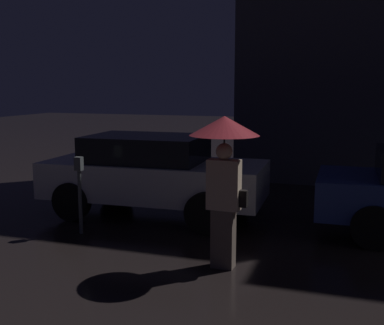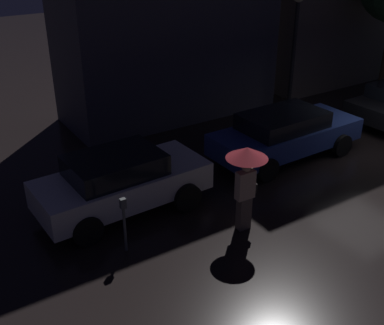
{
  "view_description": "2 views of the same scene",
  "coord_description": "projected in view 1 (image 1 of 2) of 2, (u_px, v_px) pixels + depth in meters",
  "views": [
    {
      "loc": [
        -4.05,
        -6.77,
        2.4
      ],
      "look_at": [
        -6.51,
        0.47,
        1.18
      ],
      "focal_mm": 45.0,
      "sensor_mm": 36.0,
      "label": 1
    },
    {
      "loc": [
        -11.53,
        -7.85,
        6.24
      ],
      "look_at": [
        -6.31,
        0.26,
        1.39
      ],
      "focal_mm": 45.0,
      "sensor_mm": 36.0,
      "label": 2
    }
  ],
  "objects": [
    {
      "name": "parked_car_white",
      "position": [
        153.0,
        173.0,
        8.97
      ],
      "size": [
        4.13,
        1.92,
        1.49
      ],
      "rotation": [
        0.0,
        0.0,
        0.04
      ],
      "color": "silver",
      "rests_on": "ground"
    },
    {
      "name": "pedestrian_with_umbrella",
      "position": [
        224.0,
        155.0,
        6.2
      ],
      "size": [
        0.91,
        0.91,
        2.02
      ],
      "rotation": [
        0.0,
        0.0,
        -0.04
      ],
      "color": "#66564C",
      "rests_on": "ground"
    },
    {
      "name": "parking_meter",
      "position": [
        80.0,
        187.0,
        7.77
      ],
      "size": [
        0.12,
        0.1,
        1.27
      ],
      "color": "#4C5154",
      "rests_on": "ground"
    }
  ]
}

